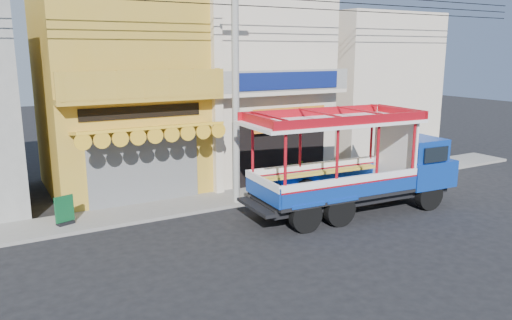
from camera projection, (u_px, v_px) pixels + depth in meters
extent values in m
plane|color=black|center=(309.00, 226.00, 16.67)|extent=(90.00, 90.00, 0.00)
cube|color=slate|center=(251.00, 195.00, 20.05)|extent=(30.00, 2.00, 0.12)
cube|color=#B48E28|center=(119.00, 94.00, 20.67)|extent=(6.00, 6.00, 8.00)
cube|color=#595B5E|center=(145.00, 169.00, 18.66)|extent=(4.20, 0.10, 2.60)
cube|color=gold|center=(149.00, 128.00, 17.69)|extent=(5.20, 1.50, 0.31)
cube|color=#B48E28|center=(144.00, 99.00, 17.82)|extent=(6.00, 0.70, 0.18)
cube|color=#B48E28|center=(146.00, 84.00, 17.44)|extent=(6.00, 0.12, 0.95)
cube|color=black|center=(142.00, 112.00, 18.20)|extent=(4.50, 0.04, 0.45)
cube|color=beige|center=(246.00, 88.00, 23.57)|extent=(6.00, 6.00, 8.00)
cube|color=black|center=(280.00, 151.00, 21.54)|extent=(4.60, 0.12, 2.80)
cube|color=gold|center=(290.00, 119.00, 21.15)|extent=(3.60, 0.05, 1.00)
cube|color=beige|center=(285.00, 92.00, 20.72)|extent=(6.00, 0.70, 0.18)
cube|color=gray|center=(289.00, 80.00, 20.36)|extent=(6.00, 0.12, 0.85)
cube|color=navy|center=(290.00, 81.00, 20.30)|extent=(4.80, 0.06, 0.70)
cube|color=beige|center=(217.00, 96.00, 19.45)|extent=(0.35, 0.30, 8.00)
cube|color=beige|center=(360.00, 87.00, 27.00)|extent=(6.00, 6.00, 7.60)
cylinder|color=gray|center=(236.00, 86.00, 18.03)|extent=(0.26, 0.26, 9.00)
cylinder|color=black|center=(260.00, 6.00, 17.91)|extent=(28.00, 0.04, 0.04)
cylinder|color=black|center=(429.00, 195.00, 18.29)|extent=(1.12, 0.38, 1.10)
cylinder|color=black|center=(390.00, 182.00, 20.13)|extent=(1.12, 0.38, 1.10)
cylinder|color=black|center=(340.00, 210.00, 16.58)|extent=(1.12, 0.38, 1.10)
cylinder|color=black|center=(306.00, 194.00, 18.42)|extent=(1.12, 0.38, 1.10)
cylinder|color=black|center=(306.00, 216.00, 16.01)|extent=(1.12, 0.38, 1.10)
cylinder|color=black|center=(275.00, 199.00, 17.85)|extent=(1.12, 0.38, 1.10)
cube|color=black|center=(353.00, 194.00, 18.05)|extent=(7.52, 2.28, 0.31)
cube|color=#0F3BA9|center=(414.00, 170.00, 19.15)|extent=(2.13, 2.55, 0.99)
cube|color=#0F3BA9|center=(413.00, 147.00, 18.89)|extent=(1.68, 2.33, 0.83)
cube|color=black|center=(428.00, 147.00, 19.24)|extent=(0.19, 1.94, 0.61)
cube|color=black|center=(332.00, 191.00, 17.61)|extent=(5.61, 2.76, 0.13)
cube|color=#0F3BA9|center=(353.00, 189.00, 16.50)|extent=(5.46, 0.43, 0.66)
cube|color=white|center=(353.00, 180.00, 16.44)|extent=(5.46, 0.44, 0.24)
cube|color=#0F3BA9|center=(314.00, 173.00, 18.56)|extent=(5.46, 0.43, 0.66)
cube|color=white|center=(315.00, 166.00, 18.49)|extent=(5.46, 0.44, 0.24)
cylinder|color=#A90D18|center=(285.00, 160.00, 15.16)|extent=(0.11, 0.11, 1.77)
cylinder|color=#A90D18|center=(253.00, 147.00, 17.17)|extent=(0.11, 0.11, 1.77)
cube|color=white|center=(395.00, 150.00, 18.53)|extent=(0.23, 2.24, 2.48)
cube|color=white|center=(332.00, 122.00, 17.03)|extent=(6.28, 3.08, 0.11)
cube|color=#A90D18|center=(332.00, 116.00, 16.99)|extent=(6.06, 2.96, 0.29)
cube|color=black|center=(65.00, 223.00, 16.49)|extent=(0.60, 0.44, 0.10)
cube|color=#0D4A24|center=(64.00, 209.00, 16.39)|extent=(0.62, 0.27, 0.87)
imported|color=#2F611B|center=(294.00, 175.00, 20.88)|extent=(1.22, 1.26, 1.07)
imported|color=#2F611B|center=(293.00, 176.00, 20.99)|extent=(0.57, 0.63, 0.94)
imported|color=#2F611B|center=(331.00, 168.00, 22.52)|extent=(0.63, 0.63, 0.86)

